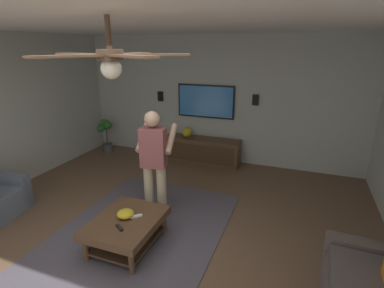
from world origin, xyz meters
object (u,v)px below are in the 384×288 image
tv (206,101)px  ceiling_fan (112,59)px  potted_plant_tall (105,131)px  wall_speaker_left (255,100)px  media_console (202,150)px  person_standing (154,159)px  remote_black (119,228)px  wall_speaker_right (160,96)px  vase_round (187,132)px  coffee_table (127,226)px  remote_white (136,216)px  bowl (125,214)px

tv → ceiling_fan: size_ratio=1.07×
potted_plant_tall → wall_speaker_left: bearing=-83.0°
media_console → person_standing: 2.41m
person_standing → ceiling_fan: (-1.60, -0.55, 1.47)m
remote_black → tv: bearing=-55.3°
potted_plant_tall → wall_speaker_right: (0.43, -1.31, 0.86)m
potted_plant_tall → vase_round: size_ratio=3.65×
tv → wall_speaker_right: tv is taller
vase_round → tv: bearing=-58.4°
coffee_table → vase_round: 3.19m
coffee_table → person_standing: 1.02m
wall_speaker_left → media_console: bearing=103.3°
wall_speaker_left → vase_round: bearing=99.2°
ceiling_fan → wall_speaker_left: bearing=-6.4°
tv → wall_speaker_left: (0.01, -1.07, 0.10)m
wall_speaker_left → wall_speaker_right: 2.18m
wall_speaker_left → person_standing: bearing=158.4°
wall_speaker_right → vase_round: bearing=-107.1°
potted_plant_tall → person_standing: bearing=-130.8°
vase_round → wall_speaker_left: (0.23, -1.43, 0.77)m
remote_white → remote_black: (-0.29, 0.06, 0.00)m
wall_speaker_left → bowl: bearing=162.5°
potted_plant_tall → vase_round: 2.08m
wall_speaker_left → remote_black: bearing=164.6°
bowl → remote_white: size_ratio=1.45×
tv → wall_speaker_right: size_ratio=5.80×
remote_black → wall_speaker_left: (3.58, -0.98, 1.02)m
vase_round → bowl: bearing=-173.1°
coffee_table → potted_plant_tall: bearing=40.0°
coffee_table → bowl: (0.03, 0.03, 0.15)m
ceiling_fan → vase_round: bearing=13.7°
wall_speaker_right → potted_plant_tall: bearing=108.1°
coffee_table → wall_speaker_left: bearing=-16.8°
remote_white → ceiling_fan: bearing=77.9°
ceiling_fan → potted_plant_tall: bearing=39.0°
media_console → wall_speaker_right: bearing=-102.9°
tv → wall_speaker_left: bearing=90.7°
media_console → person_standing: (-2.31, -0.06, 0.66)m
bowl → ceiling_fan: bearing=-144.9°
coffee_table → bowl: bearing=42.2°
person_standing → remote_white: bearing=177.7°
coffee_table → remote_white: size_ratio=6.67×
coffee_table → vase_round: size_ratio=4.55×
person_standing → wall_speaker_right: 2.86m
tv → remote_white: size_ratio=8.51×
bowl → potted_plant_tall: bearing=40.0°
ceiling_fan → remote_white: bearing=27.3°
vase_round → ceiling_fan: bearing=-166.3°
person_standing → wall_speaker_right: person_standing is taller
potted_plant_tall → vase_round: bearing=-84.6°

